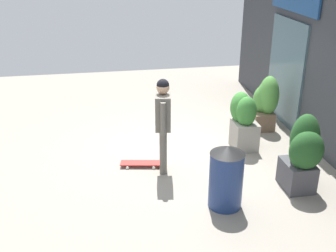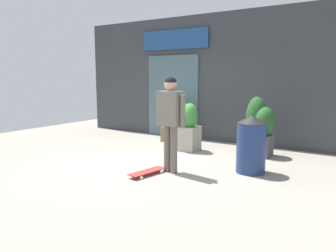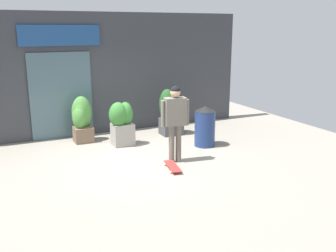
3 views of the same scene
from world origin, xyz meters
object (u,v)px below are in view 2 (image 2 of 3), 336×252
(skateboard, at_px, (147,172))
(planter_box_left, at_px, (259,126))
(planter_box_right, at_px, (173,118))
(trash_bin, at_px, (251,144))
(planter_box_mid, at_px, (186,125))
(skateboarder, at_px, (171,114))

(skateboard, relative_size, planter_box_left, 0.60)
(skateboard, distance_m, planter_box_right, 3.23)
(planter_box_left, distance_m, planter_box_right, 2.50)
(planter_box_right, height_order, trash_bin, planter_box_right)
(planter_box_left, relative_size, planter_box_mid, 1.13)
(planter_box_left, height_order, planter_box_right, planter_box_left)
(planter_box_left, distance_m, planter_box_mid, 1.68)
(skateboard, xyz_separation_m, planter_box_left, (1.20, 2.56, 0.60))
(skateboarder, relative_size, skateboard, 2.23)
(trash_bin, bearing_deg, skateboarder, -147.96)
(skateboard, relative_size, planter_box_mid, 0.68)
(planter_box_right, xyz_separation_m, planter_box_mid, (0.86, -0.80, -0.02))
(planter_box_right, distance_m, trash_bin, 3.27)
(skateboarder, bearing_deg, planter_box_mid, -149.39)
(planter_box_left, height_order, trash_bin, planter_box_left)
(skateboarder, xyz_separation_m, skateboard, (-0.25, -0.38, -1.02))
(planter_box_mid, xyz_separation_m, trash_bin, (1.91, -0.95, -0.09))
(planter_box_right, distance_m, planter_box_mid, 1.17)
(skateboarder, height_order, planter_box_left, skateboarder)
(skateboarder, height_order, skateboard, skateboarder)
(skateboarder, relative_size, planter_box_mid, 1.51)
(trash_bin, bearing_deg, planter_box_left, 101.75)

